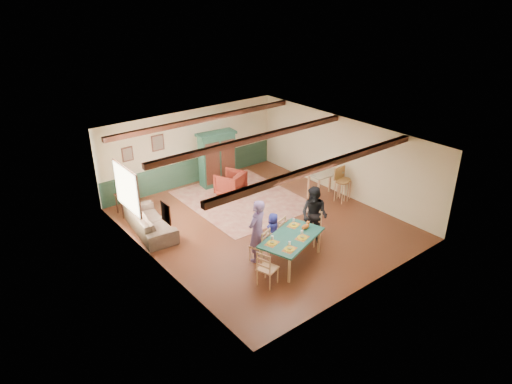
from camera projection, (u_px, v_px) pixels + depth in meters
floor at (262, 223)px, 13.96m from camera, size 8.00×8.00×0.00m
wall_back at (192, 147)px, 16.22m from camera, size 7.00×0.02×2.70m
wall_left at (155, 218)px, 11.42m from camera, size 0.02×8.00×2.70m
wall_right at (343, 157)px, 15.36m from camera, size 0.02×8.00×2.70m
ceiling at (263, 139)px, 12.81m from camera, size 7.00×8.00×0.02m
wainscot_back at (193, 171)px, 16.59m from camera, size 6.95×0.03×0.90m
ceiling_beam_front at (322, 166)px, 11.23m from camera, size 6.95×0.16×0.16m
ceiling_beam_mid at (254, 139)px, 13.14m from camera, size 6.95×0.16×0.16m
ceiling_beam_back at (205, 119)px, 14.98m from camera, size 6.95×0.16×0.16m
window_left at (126, 189)px, 12.55m from camera, size 0.06×1.60×1.30m
picture_left_wall at (166, 213)px, 10.84m from camera, size 0.04×0.42×0.52m
picture_back_a at (158, 143)px, 15.27m from camera, size 0.45×0.04×0.55m
picture_back_b at (128, 154)px, 14.72m from camera, size 0.38×0.04×0.48m
dining_table at (291, 249)px, 11.92m from camera, size 2.04×1.52×0.76m
dining_chair_far_left at (260, 245)px, 11.93m from camera, size 0.54×0.55×0.96m
dining_chair_far_right at (276, 232)px, 12.54m from camera, size 0.54×0.55×0.96m
dining_chair_end_left at (268, 267)px, 11.00m from camera, size 0.55×0.54×0.96m
dining_chair_end_right at (312, 228)px, 12.75m from camera, size 0.55×0.54×0.96m
person_man at (257, 231)px, 11.81m from camera, size 0.73×0.59×1.74m
person_woman at (314, 215)px, 12.67m from camera, size 0.85×0.96×1.67m
person_child at (273, 230)px, 12.57m from camera, size 0.57×0.46×1.01m
cat at (305, 226)px, 12.08m from camera, size 0.39×0.25×0.18m
place_setting_near_left at (290, 248)px, 11.19m from camera, size 0.48×0.41×0.11m
place_setting_near_center at (302, 236)px, 11.68m from camera, size 0.48×0.41×0.11m
place_setting_far_left at (272, 242)px, 11.44m from camera, size 0.48×0.41×0.11m
place_setting_far_right at (294, 224)px, 12.28m from camera, size 0.48×0.41×0.11m
area_rug at (242, 199)px, 15.46m from camera, size 3.52×4.15×0.01m
armoire at (217, 159)px, 16.21m from camera, size 1.44×0.69×1.96m
armchair at (230, 183)px, 15.71m from camera, size 1.14×1.16×0.81m
sofa at (150, 221)px, 13.38m from camera, size 1.18×2.39×0.67m
end_table at (126, 204)px, 14.39m from camera, size 0.56×0.56×0.67m
table_lamp at (124, 186)px, 14.12m from camera, size 0.37×0.37×0.61m
counter_table at (324, 185)px, 15.41m from camera, size 1.16×0.74×0.93m
bar_stool_left at (342, 185)px, 15.09m from camera, size 0.45×0.49×1.17m
bar_stool_right at (344, 183)px, 15.30m from camera, size 0.43×0.47×1.12m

